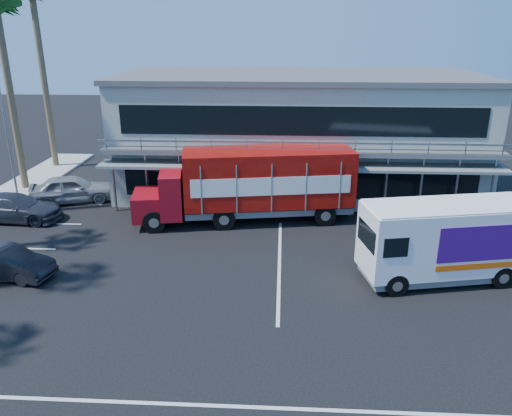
{
  "coord_description": "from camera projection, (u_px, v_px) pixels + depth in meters",
  "views": [
    {
      "loc": [
        2.07,
        -17.19,
        10.07
      ],
      "look_at": [
        0.89,
        4.01,
        2.3
      ],
      "focal_mm": 35.0,
      "sensor_mm": 36.0,
      "label": 1
    }
  ],
  "objects": [
    {
      "name": "ground",
      "position": [
        228.0,
        297.0,
        19.69
      ],
      "size": [
        120.0,
        120.0,
        0.0
      ],
      "primitive_type": "plane",
      "color": "black",
      "rests_on": "ground"
    },
    {
      "name": "building",
      "position": [
        298.0,
        131.0,
        32.28
      ],
      "size": [
        22.4,
        12.0,
        7.3
      ],
      "color": "gray",
      "rests_on": "ground"
    },
    {
      "name": "palm_f",
      "position": [
        33.0,
        4.0,
        33.88
      ],
      "size": [
        2.8,
        2.8,
        13.25
      ],
      "color": "brown",
      "rests_on": "ground"
    },
    {
      "name": "light_pole_far",
      "position": [
        6.0,
        127.0,
        29.2
      ],
      "size": [
        0.5,
        0.25,
        8.09
      ],
      "color": "gray",
      "rests_on": "ground"
    },
    {
      "name": "red_truck",
      "position": [
        253.0,
        182.0,
        26.76
      ],
      "size": [
        11.96,
        4.57,
        3.93
      ],
      "rotation": [
        0.0,
        0.0,
        0.17
      ],
      "color": "maroon",
      "rests_on": "ground"
    },
    {
      "name": "white_van",
      "position": [
        446.0,
        240.0,
        20.48
      ],
      "size": [
        7.2,
        3.67,
        3.36
      ],
      "rotation": [
        0.0,
        0.0,
        0.2
      ],
      "color": "white",
      "rests_on": "ground"
    },
    {
      "name": "parked_car_b",
      "position": [
        7.0,
        263.0,
        21.08
      ],
      "size": [
        4.17,
        2.16,
        1.31
      ],
      "primitive_type": "imported",
      "rotation": [
        0.0,
        0.0,
        1.37
      ],
      "color": "black",
      "rests_on": "ground"
    },
    {
      "name": "parked_car_d",
      "position": [
        15.0,
        208.0,
        27.21
      ],
      "size": [
        5.13,
        2.25,
        1.46
      ],
      "primitive_type": "imported",
      "rotation": [
        0.0,
        0.0,
        1.53
      ],
      "color": "#292D37",
      "rests_on": "ground"
    },
    {
      "name": "parked_car_e",
      "position": [
        72.0,
        189.0,
        30.08
      ],
      "size": [
        5.23,
        3.38,
        1.66
      ],
      "primitive_type": "imported",
      "rotation": [
        0.0,
        0.0,
        1.89
      ],
      "color": "gray",
      "rests_on": "ground"
    }
  ]
}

